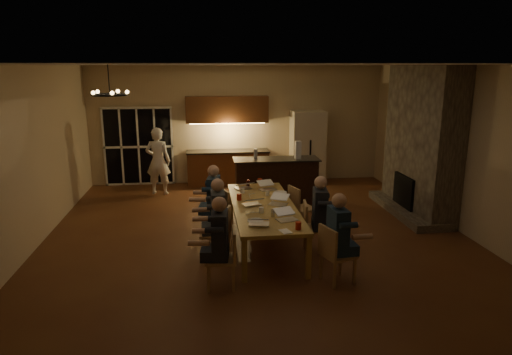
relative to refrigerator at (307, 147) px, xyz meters
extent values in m
plane|color=brown|center=(-1.90, -4.15, -1.00)|extent=(9.00, 9.00, 0.00)
cube|color=#C7B18C|center=(-1.90, 0.37, 0.60)|extent=(8.00, 0.04, 3.20)
cube|color=#C7B18C|center=(-5.92, -4.15, 0.60)|extent=(0.04, 9.00, 3.20)
cube|color=#C7B18C|center=(2.12, -4.15, 0.60)|extent=(0.04, 9.00, 3.20)
cube|color=white|center=(-1.90, -4.15, 2.22)|extent=(8.00, 9.00, 0.04)
cube|color=black|center=(-4.60, 0.32, 0.05)|extent=(1.86, 0.08, 2.10)
cube|color=#6B6354|center=(1.80, -2.95, 0.60)|extent=(0.58, 2.50, 3.20)
cube|color=beige|center=(0.00, 0.00, 0.00)|extent=(0.90, 0.68, 2.00)
cube|color=tan|center=(-1.83, -4.38, -0.62)|extent=(1.10, 3.08, 0.75)
cube|color=black|center=(-1.19, -1.88, -0.46)|extent=(2.01, 0.71, 1.08)
imported|color=white|center=(-4.00, -0.71, -0.15)|extent=(0.68, 0.51, 1.70)
torus|color=black|center=(-4.28, -4.86, 1.75)|extent=(0.55, 0.55, 0.03)
cylinder|color=white|center=(-1.93, -4.84, -0.20)|extent=(0.09, 0.09, 0.10)
cylinder|color=white|center=(-1.67, -3.79, -0.20)|extent=(0.07, 0.07, 0.10)
cylinder|color=white|center=(-2.13, -3.56, -0.20)|extent=(0.08, 0.08, 0.10)
cylinder|color=#AD1E0B|center=(-1.48, -5.71, -0.19)|extent=(0.09, 0.09, 0.12)
cylinder|color=#AD1E0B|center=(-2.24, -4.04, -0.19)|extent=(0.09, 0.09, 0.12)
cylinder|color=#AD1E0B|center=(-1.71, -2.93, -0.19)|extent=(0.10, 0.10, 0.12)
cylinder|color=#B2B2B7|center=(-1.77, -5.06, -0.19)|extent=(0.06, 0.06, 0.12)
cylinder|color=#3F0F0C|center=(-1.97, -3.02, -0.19)|extent=(0.07, 0.07, 0.12)
cylinder|color=white|center=(-1.50, -4.91, -0.24)|extent=(0.27, 0.27, 0.02)
cylinder|color=white|center=(-2.08, -5.26, -0.24)|extent=(0.26, 0.26, 0.02)
cylinder|color=white|center=(-1.40, -3.64, -0.24)|extent=(0.26, 0.26, 0.02)
cube|color=white|center=(-1.69, -5.79, -0.24)|extent=(0.20, 0.24, 0.01)
cylinder|color=#99999E|center=(-1.67, -1.86, 0.20)|extent=(0.09, 0.09, 0.24)
cube|color=silver|center=(-0.69, -1.95, 0.29)|extent=(0.14, 0.14, 0.41)
camera|label=1|loc=(-2.92, -12.16, 2.18)|focal=32.00mm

